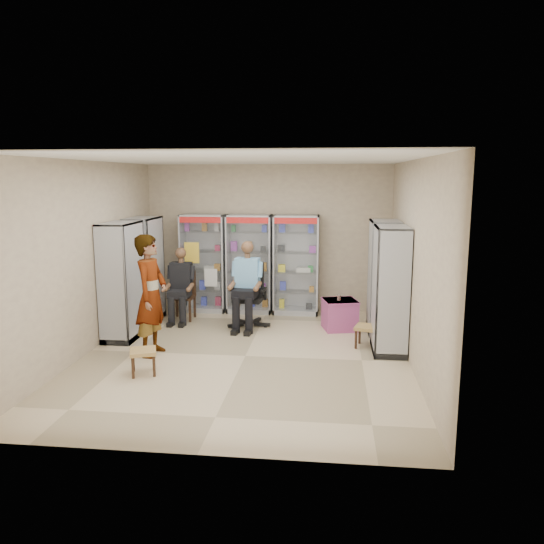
# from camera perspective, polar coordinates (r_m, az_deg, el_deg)

# --- Properties ---
(floor) EXTENTS (6.00, 6.00, 0.00)m
(floor) POSITION_cam_1_polar(r_m,az_deg,el_deg) (8.36, -2.89, -9.01)
(floor) COLOR #C9B38B
(floor) RESTS_ON ground
(room_shell) EXTENTS (5.02, 6.02, 3.01)m
(room_shell) POSITION_cam_1_polar(r_m,az_deg,el_deg) (7.94, -3.01, 4.54)
(room_shell) COLOR #C3B391
(room_shell) RESTS_ON ground
(cabinet_back_left) EXTENTS (0.90, 0.50, 2.00)m
(cabinet_back_left) POSITION_cam_1_polar(r_m,az_deg,el_deg) (10.98, -7.34, 0.95)
(cabinet_back_left) COLOR #ADB0B4
(cabinet_back_left) RESTS_ON floor
(cabinet_back_mid) EXTENTS (0.90, 0.50, 2.00)m
(cabinet_back_mid) POSITION_cam_1_polar(r_m,az_deg,el_deg) (10.79, -2.43, 0.87)
(cabinet_back_mid) COLOR silver
(cabinet_back_mid) RESTS_ON floor
(cabinet_back_right) EXTENTS (0.90, 0.50, 2.00)m
(cabinet_back_right) POSITION_cam_1_polar(r_m,az_deg,el_deg) (10.69, 2.61, 0.77)
(cabinet_back_right) COLOR #B0B3B8
(cabinet_back_right) RESTS_ON floor
(cabinet_right_far) EXTENTS (0.90, 0.50, 2.00)m
(cabinet_right_far) POSITION_cam_1_polar(r_m,az_deg,el_deg) (9.60, 11.90, -0.52)
(cabinet_right_far) COLOR #BABBC2
(cabinet_right_far) RESTS_ON floor
(cabinet_right_near) EXTENTS (0.90, 0.50, 2.00)m
(cabinet_right_near) POSITION_cam_1_polar(r_m,az_deg,el_deg) (8.52, 12.59, -1.89)
(cabinet_right_near) COLOR #B5B9BD
(cabinet_right_near) RESTS_ON floor
(cabinet_left_far) EXTENTS (0.90, 0.50, 2.00)m
(cabinet_left_far) POSITION_cam_1_polar(r_m,az_deg,el_deg) (10.37, -13.56, 0.20)
(cabinet_left_far) COLOR silver
(cabinet_left_far) RESTS_ON floor
(cabinet_left_near) EXTENTS (0.90, 0.50, 2.00)m
(cabinet_left_near) POSITION_cam_1_polar(r_m,az_deg,el_deg) (9.36, -15.84, -0.96)
(cabinet_left_near) COLOR #9D9FA4
(cabinet_left_near) RESTS_ON floor
(wooden_chair) EXTENTS (0.42, 0.42, 0.94)m
(wooden_chair) POSITION_cam_1_polar(r_m,az_deg,el_deg) (10.45, -9.55, -2.54)
(wooden_chair) COLOR black
(wooden_chair) RESTS_ON floor
(seated_customer) EXTENTS (0.44, 0.60, 1.34)m
(seated_customer) POSITION_cam_1_polar(r_m,az_deg,el_deg) (10.36, -9.66, -1.52)
(seated_customer) COLOR black
(seated_customer) RESTS_ON floor
(office_chair) EXTENTS (0.70, 0.70, 1.18)m
(office_chair) POSITION_cam_1_polar(r_m,az_deg,el_deg) (9.81, -2.55, -2.52)
(office_chair) COLOR black
(office_chair) RESTS_ON floor
(seated_shopkeeper) EXTENTS (0.56, 0.73, 1.51)m
(seated_shopkeeper) POSITION_cam_1_polar(r_m,az_deg,el_deg) (9.73, -2.60, -1.65)
(seated_shopkeeper) COLOR #6890CE
(seated_shopkeeper) RESTS_ON floor
(pink_trunk) EXTENTS (0.69, 0.67, 0.55)m
(pink_trunk) POSITION_cam_1_polar(r_m,az_deg,el_deg) (9.76, 7.30, -4.56)
(pink_trunk) COLOR #9E3F7A
(pink_trunk) RESTS_ON floor
(tea_glass) EXTENTS (0.07, 0.07, 0.10)m
(tea_glass) POSITION_cam_1_polar(r_m,az_deg,el_deg) (9.66, 7.22, -2.74)
(tea_glass) COLOR #5E2708
(tea_glass) RESTS_ON pink_trunk
(woven_stool_a) EXTENTS (0.44, 0.44, 0.36)m
(woven_stool_a) POSITION_cam_1_polar(r_m,az_deg,el_deg) (8.85, 10.13, -6.84)
(woven_stool_a) COLOR #AB9148
(woven_stool_a) RESTS_ON floor
(woven_stool_b) EXTENTS (0.46, 0.46, 0.36)m
(woven_stool_b) POSITION_cam_1_polar(r_m,az_deg,el_deg) (7.79, -13.66, -9.37)
(woven_stool_b) COLOR olive
(woven_stool_b) RESTS_ON floor
(standing_man) EXTENTS (0.52, 0.73, 1.89)m
(standing_man) POSITION_cam_1_polar(r_m,az_deg,el_deg) (8.40, -12.87, -2.46)
(standing_man) COLOR gray
(standing_man) RESTS_ON floor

